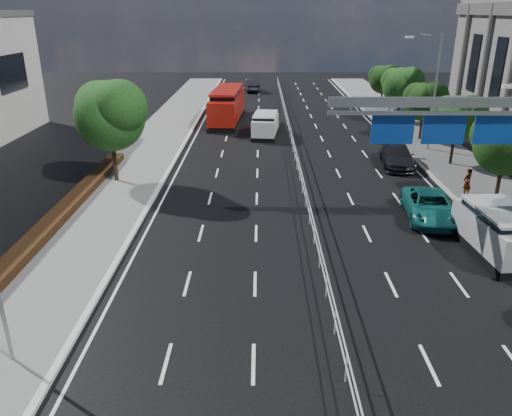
{
  "coord_description": "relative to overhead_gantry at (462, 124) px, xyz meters",
  "views": [
    {
      "loc": [
        -2.61,
        -12.95,
        10.51
      ],
      "look_at": [
        -2.78,
        7.43,
        2.4
      ],
      "focal_mm": 35.0,
      "sensor_mm": 36.0,
      "label": 1
    }
  ],
  "objects": [
    {
      "name": "white_minivan",
      "position": [
        -8.9,
        20.87,
        -4.6
      ],
      "size": [
        2.53,
        4.89,
        2.04
      ],
      "rotation": [
        0.0,
        0.0,
        -0.11
      ],
      "color": "black",
      "rests_on": "ground"
    },
    {
      "name": "far_tree_h",
      "position": [
        4.5,
        34.43,
        -2.18
      ],
      "size": [
        3.41,
        3.18,
        4.91
      ],
      "color": "black",
      "rests_on": "ground"
    },
    {
      "name": "pedestrian_b",
      "position": [
        6.66,
        10.49,
        -4.6
      ],
      "size": [
        1.07,
        1.05,
        1.74
      ],
      "primitive_type": "imported",
      "rotation": [
        0.0,
        0.0,
        2.4
      ],
      "color": "gray",
      "rests_on": "sidewalk_far"
    },
    {
      "name": "parked_car_teal",
      "position": [
        -0.24,
        1.95,
        -4.89
      ],
      "size": [
        2.91,
        5.39,
        1.44
      ],
      "primitive_type": "imported",
      "rotation": [
        0.0,
        0.0,
        -0.11
      ],
      "color": "#166660",
      "rests_on": "ground"
    },
    {
      "name": "far_tree_e",
      "position": [
        4.51,
        11.93,
        -2.05
      ],
      "size": [
        3.63,
        3.38,
        5.13
      ],
      "color": "black",
      "rests_on": "ground"
    },
    {
      "name": "streetlight_far",
      "position": [
        3.76,
        15.95,
        -0.4
      ],
      "size": [
        2.78,
        2.4,
        9.0
      ],
      "color": "gray",
      "rests_on": "ground"
    },
    {
      "name": "pedestrian_a",
      "position": [
        2.95,
        5.12,
        -4.61
      ],
      "size": [
        0.74,
        0.66,
        1.7
      ],
      "primitive_type": "imported",
      "rotation": [
        0.0,
        0.0,
        3.65
      ],
      "color": "gray",
      "rests_on": "sidewalk_far"
    },
    {
      "name": "near_tree_back",
      "position": [
        -18.68,
        7.92,
        -1.0
      ],
      "size": [
        4.84,
        4.51,
        6.69
      ],
      "color": "black",
      "rests_on": "ground"
    },
    {
      "name": "overhead_gantry",
      "position": [
        0.0,
        0.0,
        0.0
      ],
      "size": [
        10.24,
        0.38,
        7.45
      ],
      "color": "gray",
      "rests_on": "ground"
    },
    {
      "name": "hedge_near",
      "position": [
        -20.04,
        -5.05,
        -5.25
      ],
      "size": [
        1.0,
        36.0,
        0.44
      ],
      "primitive_type": "cube",
      "color": "black",
      "rests_on": "sidewalk_near"
    },
    {
      "name": "far_tree_f",
      "position": [
        4.5,
        19.43,
        -2.12
      ],
      "size": [
        3.52,
        3.28,
        5.02
      ],
      "color": "black",
      "rests_on": "ground"
    },
    {
      "name": "near_car_silver",
      "position": [
        -8.58,
        24.9,
        -4.8
      ],
      "size": [
        2.19,
        4.84,
        1.61
      ],
      "primitive_type": "imported",
      "rotation": [
        0.0,
        0.0,
        3.2
      ],
      "color": "#9DA0A4",
      "rests_on": "ground"
    },
    {
      "name": "silver_minivan",
      "position": [
        1.56,
        -2.11,
        -4.54
      ],
      "size": [
        2.55,
        5.35,
        2.17
      ],
      "rotation": [
        0.0,
        0.0,
        0.07
      ],
      "color": "black",
      "rests_on": "ground"
    },
    {
      "name": "ground",
      "position": [
        -6.74,
        -10.05,
        -5.61
      ],
      "size": [
        160.0,
        160.0,
        0.0
      ],
      "primitive_type": "plane",
      "color": "black",
      "rests_on": "ground"
    },
    {
      "name": "parked_car_dark",
      "position": [
        0.53,
        11.75,
        -4.86
      ],
      "size": [
        2.68,
        5.37,
        1.5
      ],
      "primitive_type": "imported",
      "rotation": [
        0.0,
        0.0,
        -0.12
      ],
      "color": "black",
      "rests_on": "ground"
    },
    {
      "name": "near_car_dark",
      "position": [
        -10.51,
        47.32,
        -4.79
      ],
      "size": [
        2.31,
        5.14,
        1.64
      ],
      "primitive_type": "imported",
      "rotation": [
        0.0,
        0.0,
        3.26
      ],
      "color": "black",
      "rests_on": "ground"
    },
    {
      "name": "median_fence",
      "position": [
        -6.74,
        12.45,
        -5.08
      ],
      "size": [
        0.05,
        85.0,
        1.02
      ],
      "color": "silver",
      "rests_on": "ground"
    },
    {
      "name": "far_tree_g",
      "position": [
        4.51,
        26.92,
        -1.85
      ],
      "size": [
        3.96,
        3.69,
        5.45
      ],
      "color": "black",
      "rests_on": "ground"
    },
    {
      "name": "far_tree_d",
      "position": [
        4.51,
        4.42,
        -1.92
      ],
      "size": [
        3.85,
        3.59,
        5.34
      ],
      "color": "black",
      "rests_on": "ground"
    },
    {
      "name": "red_bus",
      "position": [
        -12.66,
        27.24,
        -3.9
      ],
      "size": [
        3.21,
        11.06,
        3.27
      ],
      "rotation": [
        0.0,
        0.0,
        -0.06
      ],
      "color": "black",
      "rests_on": "ground"
    },
    {
      "name": "kerb_near",
      "position": [
        -15.74,
        -10.05,
        -5.54
      ],
      "size": [
        0.25,
        140.0,
        0.15
      ],
      "primitive_type": "cube",
      "color": "silver",
      "rests_on": "ground"
    }
  ]
}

